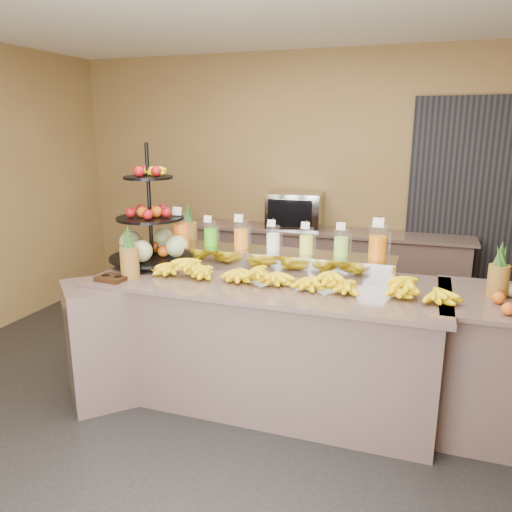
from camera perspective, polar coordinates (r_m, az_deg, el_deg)
The scene contains 18 objects.
ground at distance 3.73m, azimuth -0.20°, elevation -17.90°, with size 6.00×6.00×0.00m, color black.
room_envelope at distance 3.86m, azimuth 6.40°, elevation 12.61°, with size 6.04×5.02×2.82m.
buffet_counter at distance 3.76m, azimuth -0.57°, elevation -9.56°, with size 2.75×1.25×0.93m.
back_ledge at distance 5.54m, azimuth 7.45°, elevation -1.69°, with size 3.10×0.55×0.93m.
pitcher_tray at distance 3.84m, azimuth 1.95°, elevation -0.47°, with size 1.85×0.30×0.15m, color gray.
juice_pitcher_orange_a at distance 4.09m, azimuth -8.55°, elevation 2.92°, with size 0.13×0.14×0.32m.
juice_pitcher_green at distance 3.98m, azimuth -5.21°, elevation 2.42°, with size 0.11×0.11×0.26m.
juice_pitcher_orange_b at distance 3.89m, azimuth -1.70°, elevation 2.30°, with size 0.12×0.12×0.29m.
juice_pitcher_milk at distance 3.81m, azimuth 1.97°, elevation 1.89°, with size 0.11×0.11×0.26m.
juice_pitcher_lemon at distance 3.74m, azimuth 5.78°, elevation 1.60°, with size 0.11×0.11×0.26m.
juice_pitcher_lime at distance 3.69m, azimuth 9.71°, elevation 1.36°, with size 0.11×0.12×0.27m.
juice_pitcher_orange_c at distance 3.66m, azimuth 13.74°, elevation 1.31°, with size 0.13×0.14×0.32m.
banana_heap at distance 3.46m, azimuth 4.25°, elevation -2.19°, with size 2.17×0.20×0.18m.
fruit_stand at distance 4.04m, azimuth -11.32°, elevation 2.42°, with size 0.74×0.74×0.96m.
condiment_caddy at distance 3.73m, azimuth -16.15°, elevation -2.46°, with size 0.21×0.16×0.03m, color black.
pineapple_left_a at distance 3.73m, azimuth -14.26°, elevation -0.30°, with size 0.14×0.14×0.39m.
pineapple_left_b at distance 4.29m, azimuth -7.73°, elevation 2.29°, with size 0.15×0.15×0.44m.
oven_warmer at distance 5.46m, azimuth 4.45°, elevation 5.22°, with size 0.58×0.40×0.39m, color gray.
Camera 1 is at (1.03, -2.97, 1.99)m, focal length 35.00 mm.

